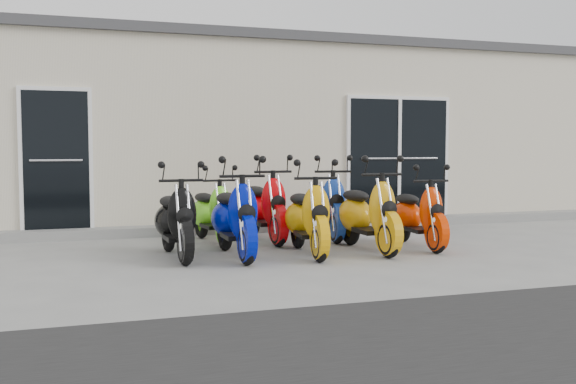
% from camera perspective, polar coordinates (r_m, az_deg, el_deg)
% --- Properties ---
extents(ground, '(80.00, 80.00, 0.00)m').
position_cam_1_polar(ground, '(8.80, 1.21, -5.14)').
color(ground, gray).
rests_on(ground, ground).
extents(building, '(14.00, 6.00, 3.20)m').
position_cam_1_polar(building, '(13.70, -5.97, 4.83)').
color(building, beige).
rests_on(building, ground).
extents(roof_cap, '(14.20, 6.20, 0.16)m').
position_cam_1_polar(roof_cap, '(13.83, -6.02, 11.80)').
color(roof_cap, '#3F3F42').
rests_on(roof_cap, building).
extents(front_step, '(14.00, 0.40, 0.15)m').
position_cam_1_polar(front_step, '(10.69, -2.35, -3.10)').
color(front_step, gray).
rests_on(front_step, ground).
extents(door_left, '(1.07, 0.08, 2.22)m').
position_cam_1_polar(door_left, '(10.38, -19.90, 3.01)').
color(door_left, black).
rests_on(door_left, front_step).
extents(door_right, '(2.02, 0.08, 2.22)m').
position_cam_1_polar(door_right, '(11.72, 9.79, 3.27)').
color(door_right, black).
rests_on(door_right, front_step).
extents(scooter_front_black, '(0.69, 1.70, 1.24)m').
position_cam_1_polar(scooter_front_black, '(8.18, -9.97, -1.52)').
color(scooter_front_black, black).
rests_on(scooter_front_black, ground).
extents(scooter_front_blue, '(0.66, 1.77, 1.30)m').
position_cam_1_polar(scooter_front_blue, '(8.14, -4.78, -1.28)').
color(scooter_front_blue, '#010F9D').
rests_on(scooter_front_blue, ground).
extents(scooter_front_orange_a, '(0.77, 1.75, 1.26)m').
position_cam_1_polar(scooter_front_orange_a, '(8.31, 1.75, -1.31)').
color(scooter_front_orange_a, '#E19C08').
rests_on(scooter_front_orange_a, ground).
extents(scooter_front_orange_b, '(0.67, 1.77, 1.30)m').
position_cam_1_polar(scooter_front_orange_b, '(8.66, 7.10, -0.98)').
color(scooter_front_orange_b, orange).
rests_on(scooter_front_orange_b, ground).
extents(scooter_front_red, '(0.66, 1.62, 1.18)m').
position_cam_1_polar(scooter_front_red, '(9.09, 11.49, -1.19)').
color(scooter_front_red, red).
rests_on(scooter_front_red, ground).
extents(scooter_back_green, '(0.78, 1.62, 1.15)m').
position_cam_1_polar(scooter_back_green, '(9.43, -6.80, -1.02)').
color(scooter_back_green, '#73E823').
rests_on(scooter_back_green, ground).
extents(scooter_back_red, '(0.74, 1.79, 1.30)m').
position_cam_1_polar(scooter_back_red, '(9.51, -2.16, -0.51)').
color(scooter_back_red, '#CD0308').
rests_on(scooter_back_red, ground).
extents(scooter_back_blue, '(0.81, 1.80, 1.29)m').
position_cam_1_polar(scooter_back_blue, '(9.83, 3.38, -0.40)').
color(scooter_back_blue, navy).
rests_on(scooter_back_blue, ground).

